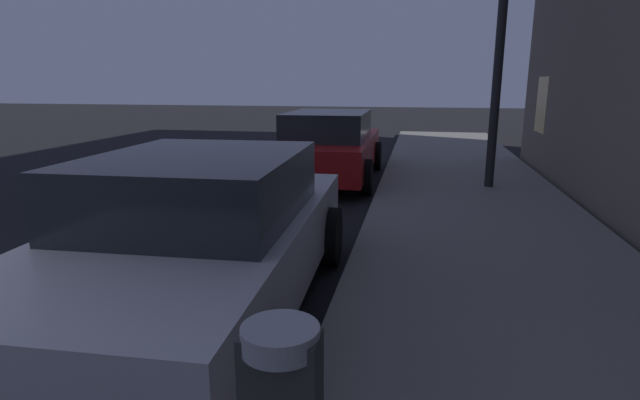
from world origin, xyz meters
name	(u,v)px	position (x,y,z in m)	size (l,w,h in m)	color
car_silver	(201,236)	(2.85, 2.26, 0.71)	(2.25, 4.43, 1.43)	#B7B7BF
car_red	(329,146)	(2.85, 8.60, 0.72)	(2.09, 4.40, 1.43)	maroon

